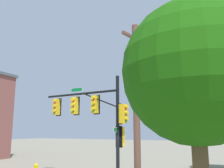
% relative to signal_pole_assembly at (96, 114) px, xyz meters
% --- Properties ---
extents(signal_pole_assembly, '(6.35, 1.18, 6.02)m').
position_rel_signal_pole_assembly_xyz_m(signal_pole_assembly, '(0.00, 0.00, 0.00)').
color(signal_pole_assembly, black).
rests_on(signal_pole_assembly, ground_plane).
extents(utility_pole, '(0.54, 1.78, 7.37)m').
position_rel_signal_pole_assembly_xyz_m(utility_pole, '(-4.05, 3.66, 0.03)').
color(utility_pole, brown).
rests_on(utility_pole, ground_plane).
extents(tree_near, '(3.92, 3.92, 6.31)m').
position_rel_signal_pole_assembly_xyz_m(tree_near, '(-6.82, 6.58, 0.54)').
color(tree_near, '#503F25').
rests_on(tree_near, ground_plane).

